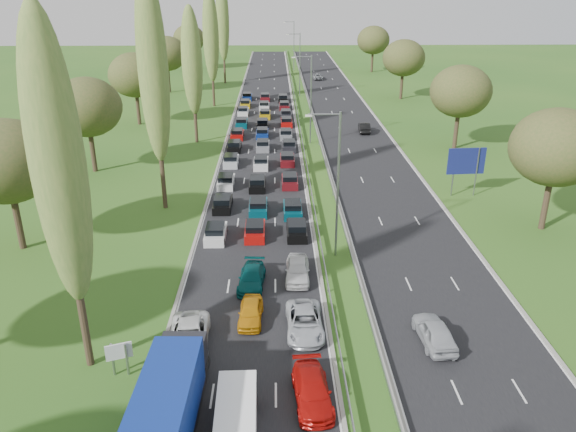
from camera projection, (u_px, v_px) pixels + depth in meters
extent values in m
plane|color=#27551A|center=(309.00, 139.00, 80.70)|extent=(260.00, 260.00, 0.00)
cube|color=black|center=(263.00, 135.00, 82.86)|extent=(10.50, 215.00, 0.04)
cube|color=black|center=(354.00, 135.00, 83.15)|extent=(10.50, 215.00, 0.04)
cube|color=gray|center=(301.00, 131.00, 82.76)|extent=(0.06, 215.00, 0.32)
cube|color=gray|center=(316.00, 131.00, 82.81)|extent=(0.06, 215.00, 0.32)
cylinder|color=gray|center=(338.00, 187.00, 44.26)|extent=(0.18, 0.18, 12.00)
cylinder|color=gray|center=(311.00, 100.00, 76.54)|extent=(0.18, 0.18, 12.00)
cylinder|color=gray|center=(300.00, 65.00, 108.81)|extent=(0.18, 0.18, 12.00)
cylinder|color=gray|center=(294.00, 46.00, 141.09)|extent=(0.18, 0.18, 12.00)
cylinder|color=#2D2116|center=(82.00, 312.00, 31.93)|extent=(0.44, 0.44, 7.20)
ellipsoid|color=#547231|center=(58.00, 164.00, 28.53)|extent=(2.80, 2.80, 16.00)
cylinder|color=#2D2116|center=(162.00, 170.00, 54.84)|extent=(0.44, 0.44, 7.92)
ellipsoid|color=#547231|center=(153.00, 69.00, 51.11)|extent=(2.80, 2.80, 17.60)
cylinder|color=#2D2116|center=(196.00, 119.00, 78.18)|extent=(0.44, 0.44, 6.48)
ellipsoid|color=#547231|center=(192.00, 61.00, 75.12)|extent=(2.80, 2.80, 14.40)
cylinder|color=#2D2116|center=(213.00, 86.00, 101.10)|extent=(0.44, 0.44, 7.20)
ellipsoid|color=#547231|center=(211.00, 35.00, 97.70)|extent=(2.80, 2.80, 16.00)
cylinder|color=#2D2116|center=(224.00, 65.00, 124.01)|extent=(0.44, 0.44, 7.92)
ellipsoid|color=#547231|center=(223.00, 19.00, 120.28)|extent=(2.80, 2.80, 17.60)
cylinder|color=#2D2116|center=(18.00, 222.00, 46.91)|extent=(0.56, 0.56, 4.84)
ellipsoid|color=#38471E|center=(6.00, 161.00, 44.87)|extent=(8.00, 8.00, 6.80)
cylinder|color=#2D2116|center=(93.00, 152.00, 66.28)|extent=(0.56, 0.56, 4.84)
ellipsoid|color=#38471E|center=(87.00, 107.00, 64.24)|extent=(8.00, 8.00, 6.80)
cylinder|color=#2D2116|center=(138.00, 109.00, 88.41)|extent=(0.56, 0.56, 4.84)
ellipsoid|color=#38471E|center=(135.00, 75.00, 86.38)|extent=(8.00, 8.00, 6.80)
cylinder|color=#2D2116|center=(169.00, 80.00, 114.24)|extent=(0.56, 0.56, 4.84)
ellipsoid|color=#38471E|center=(167.00, 53.00, 112.20)|extent=(8.00, 8.00, 6.80)
cylinder|color=#2D2116|center=(190.00, 60.00, 143.75)|extent=(0.56, 0.56, 4.84)
ellipsoid|color=#38471E|center=(189.00, 39.00, 141.71)|extent=(8.00, 8.00, 6.80)
cylinder|color=#2D2116|center=(546.00, 204.00, 50.67)|extent=(0.56, 0.56, 4.84)
ellipsoid|color=#38471E|center=(556.00, 147.00, 48.63)|extent=(8.00, 8.00, 6.80)
cylinder|color=#2D2116|center=(456.00, 131.00, 75.57)|extent=(0.56, 0.56, 4.84)
ellipsoid|color=#38471E|center=(461.00, 91.00, 73.53)|extent=(8.00, 8.00, 6.80)
cylinder|color=#2D2116|center=(402.00, 86.00, 107.85)|extent=(0.56, 0.56, 4.84)
ellipsoid|color=#38471E|center=(404.00, 58.00, 105.81)|extent=(8.00, 8.00, 6.80)
cylinder|color=#2D2116|center=(372.00, 62.00, 140.13)|extent=(0.56, 0.56, 4.84)
ellipsoid|color=#38471E|center=(373.00, 40.00, 138.09)|extent=(8.00, 8.00, 6.80)
cube|color=silver|center=(216.00, 234.00, 49.34)|extent=(1.75, 4.00, 0.80)
cube|color=black|center=(223.00, 205.00, 55.88)|extent=(1.75, 4.00, 0.80)
cube|color=silver|center=(226.00, 182.00, 62.09)|extent=(1.75, 4.00, 0.80)
cube|color=#B2B7BC|center=(231.00, 162.00, 69.25)|extent=(1.75, 4.00, 0.80)
cube|color=black|center=(234.00, 147.00, 75.29)|extent=(1.75, 4.00, 0.80)
cube|color=#A50C0A|center=(237.00, 135.00, 81.19)|extent=(1.75, 4.00, 0.80)
cube|color=#053F4C|center=(242.00, 124.00, 87.79)|extent=(1.75, 4.00, 0.80)
cube|color=silver|center=(243.00, 112.00, 95.48)|extent=(1.75, 4.00, 0.80)
cube|color=#BF990C|center=(245.00, 105.00, 101.41)|extent=(1.75, 4.00, 0.80)
cube|color=navy|center=(247.00, 97.00, 107.80)|extent=(1.75, 4.00, 0.80)
cube|color=#A50C0A|center=(255.00, 232.00, 49.85)|extent=(1.75, 4.00, 0.80)
cube|color=#053F4C|center=(258.00, 208.00, 55.10)|extent=(1.75, 4.00, 0.80)
cube|color=black|center=(257.00, 185.00, 61.40)|extent=(1.75, 4.00, 0.80)
cube|color=silver|center=(261.00, 164.00, 68.42)|extent=(1.75, 4.00, 0.80)
cube|color=slate|center=(263.00, 146.00, 75.64)|extent=(1.75, 4.00, 0.80)
cube|color=navy|center=(262.00, 134.00, 81.79)|extent=(1.75, 4.00, 0.80)
cube|color=black|center=(263.00, 125.00, 87.19)|extent=(1.75, 4.00, 0.80)
cube|color=#BF990C|center=(265.00, 115.00, 93.38)|extent=(1.75, 4.00, 0.80)
cube|color=silver|center=(264.00, 107.00, 99.72)|extent=(1.75, 4.00, 0.80)
cube|color=#590F14|center=(265.00, 98.00, 107.08)|extent=(1.75, 4.00, 0.80)
cube|color=black|center=(297.00, 231.00, 49.99)|extent=(1.75, 4.00, 0.80)
cube|color=#053F4C|center=(293.00, 210.00, 54.55)|extent=(1.75, 4.00, 0.80)
cube|color=#590F14|center=(290.00, 182.00, 62.30)|extent=(1.75, 4.00, 0.80)
cube|color=#590F14|center=(287.00, 160.00, 69.78)|extent=(1.75, 4.00, 0.80)
cube|color=black|center=(289.00, 147.00, 75.57)|extent=(1.75, 4.00, 0.80)
cube|color=slate|center=(286.00, 135.00, 81.14)|extent=(1.75, 4.00, 0.80)
cube|color=#A50C0A|center=(286.00, 123.00, 88.26)|extent=(1.75, 4.00, 0.80)
cube|color=black|center=(286.00, 115.00, 93.46)|extent=(1.75, 4.00, 0.80)
cube|color=#590F14|center=(284.00, 107.00, 99.81)|extent=(1.75, 4.00, 0.80)
cube|color=black|center=(283.00, 99.00, 106.04)|extent=(1.75, 4.00, 0.80)
imported|color=silver|center=(189.00, 336.00, 34.63)|extent=(2.77, 5.39, 1.46)
imported|color=#044345|center=(252.00, 278.00, 41.60)|extent=(2.19, 4.70, 1.33)
imported|color=#C9830D|center=(251.00, 312.00, 37.30)|extent=(1.72, 3.95, 1.32)
imported|color=#B0B3BA|center=(305.00, 322.00, 36.14)|extent=(2.40, 5.08, 1.40)
imported|color=#AF0E0A|center=(312.00, 391.00, 30.07)|extent=(2.30, 4.88, 1.38)
imported|color=silver|center=(297.00, 270.00, 42.56)|extent=(2.01, 4.59, 1.54)
imported|color=#A3A7AD|center=(435.00, 332.00, 34.99)|extent=(2.14, 4.67, 1.55)
imported|color=black|center=(364.00, 127.00, 84.22)|extent=(1.83, 4.55, 1.47)
imported|color=gray|center=(318.00, 76.00, 130.07)|extent=(2.23, 4.73, 1.31)
cube|color=black|center=(174.00, 415.00, 28.39)|extent=(2.41, 9.05, 0.50)
cube|color=navy|center=(167.00, 401.00, 26.67)|extent=(2.52, 6.84, 2.62)
cube|color=black|center=(183.00, 359.00, 31.21)|extent=(2.45, 2.21, 2.20)
cylinder|color=black|center=(184.00, 375.00, 31.53)|extent=(2.11, 1.00, 1.00)
cube|color=white|center=(236.00, 418.00, 27.69)|extent=(1.96, 4.91, 1.96)
cube|color=black|center=(239.00, 390.00, 29.72)|extent=(1.91, 0.79, 1.57)
cylinder|color=black|center=(223.00, 407.00, 29.39)|extent=(0.25, 0.67, 0.67)
cylinder|color=gray|center=(113.00, 359.00, 32.01)|extent=(0.16, 0.16, 2.10)
cylinder|color=gray|center=(127.00, 359.00, 32.03)|extent=(0.16, 0.16, 2.10)
cube|color=silver|center=(119.00, 351.00, 31.81)|extent=(1.44, 0.61, 1.00)
cylinder|color=gray|center=(454.00, 172.00, 58.53)|extent=(0.16, 0.16, 5.20)
cylinder|color=gray|center=(476.00, 172.00, 58.58)|extent=(0.16, 0.16, 5.20)
cube|color=navy|center=(466.00, 161.00, 58.09)|extent=(4.00, 0.38, 2.80)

